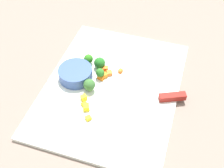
# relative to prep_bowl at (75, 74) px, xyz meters

# --- Properties ---
(ground_plane) EXTENTS (4.00, 4.00, 0.00)m
(ground_plane) POSITION_rel_prep_bowl_xyz_m (0.00, -0.12, -0.03)
(ground_plane) COLOR gray
(cutting_board) EXTENTS (0.50, 0.39, 0.01)m
(cutting_board) POSITION_rel_prep_bowl_xyz_m (0.00, -0.12, -0.02)
(cutting_board) COLOR white
(cutting_board) RESTS_ON ground_plane
(prep_bowl) EXTENTS (0.10, 0.10, 0.04)m
(prep_bowl) POSITION_rel_prep_bowl_xyz_m (0.00, 0.00, 0.00)
(prep_bowl) COLOR #385292
(prep_bowl) RESTS_ON cutting_board
(chef_knife) EXTENTS (0.16, 0.31, 0.02)m
(chef_knife) POSITION_rel_prep_bowl_xyz_m (-0.02, -0.23, -0.01)
(chef_knife) COLOR silver
(chef_knife) RESTS_ON cutting_board
(carrot_dice_0) EXTENTS (0.02, 0.02, 0.01)m
(carrot_dice_0) POSITION_rel_prep_bowl_xyz_m (0.06, -0.08, -0.01)
(carrot_dice_0) COLOR orange
(carrot_dice_0) RESTS_ON cutting_board
(carrot_dice_1) EXTENTS (0.01, 0.01, 0.01)m
(carrot_dice_1) POSITION_rel_prep_bowl_xyz_m (0.07, -0.12, -0.01)
(carrot_dice_1) COLOR orange
(carrot_dice_1) RESTS_ON cutting_board
(carrot_dice_2) EXTENTS (0.02, 0.02, 0.01)m
(carrot_dice_2) POSITION_rel_prep_bowl_xyz_m (0.02, -0.07, -0.01)
(carrot_dice_2) COLOR orange
(carrot_dice_2) RESTS_ON cutting_board
(carrot_dice_3) EXTENTS (0.02, 0.02, 0.01)m
(carrot_dice_3) POSITION_rel_prep_bowl_xyz_m (0.03, -0.08, -0.01)
(carrot_dice_3) COLOR orange
(carrot_dice_3) RESTS_ON cutting_board
(carrot_dice_4) EXTENTS (0.02, 0.02, 0.01)m
(carrot_dice_4) POSITION_rel_prep_bowl_xyz_m (0.05, -0.09, -0.01)
(carrot_dice_4) COLOR orange
(carrot_dice_4) RESTS_ON cutting_board
(carrot_dice_5) EXTENTS (0.02, 0.02, 0.01)m
(carrot_dice_5) POSITION_rel_prep_bowl_xyz_m (0.05, -0.07, -0.01)
(carrot_dice_5) COLOR orange
(carrot_dice_5) RESTS_ON cutting_board
(pepper_dice_0) EXTENTS (0.02, 0.02, 0.01)m
(pepper_dice_0) POSITION_rel_prep_bowl_xyz_m (-0.09, -0.06, -0.01)
(pepper_dice_0) COLOR yellow
(pepper_dice_0) RESTS_ON cutting_board
(pepper_dice_1) EXTENTS (0.02, 0.02, 0.02)m
(pepper_dice_1) POSITION_rel_prep_bowl_xyz_m (-0.10, -0.07, -0.01)
(pepper_dice_1) COLOR yellow
(pepper_dice_1) RESTS_ON cutting_board
(pepper_dice_2) EXTENTS (0.02, 0.02, 0.01)m
(pepper_dice_2) POSITION_rel_prep_bowl_xyz_m (-0.13, -0.09, -0.01)
(pepper_dice_2) COLOR yellow
(pepper_dice_2) RESTS_ON cutting_board
(pepper_dice_3) EXTENTS (0.02, 0.02, 0.02)m
(pepper_dice_3) POSITION_rel_prep_bowl_xyz_m (-0.07, -0.05, -0.01)
(pepper_dice_3) COLOR yellow
(pepper_dice_3) RESTS_ON cutting_board
(broccoli_floret_0) EXTENTS (0.04, 0.04, 0.04)m
(broccoli_floret_0) POSITION_rel_prep_bowl_xyz_m (0.06, -0.05, 0.00)
(broccoli_floret_0) COLOR #83B666
(broccoli_floret_0) RESTS_ON cutting_board
(broccoli_floret_1) EXTENTS (0.03, 0.03, 0.04)m
(broccoli_floret_1) POSITION_rel_prep_bowl_xyz_m (0.02, -0.07, 0.00)
(broccoli_floret_1) COLOR #88B764
(broccoli_floret_1) RESTS_ON cutting_board
(broccoli_floret_2) EXTENTS (0.03, 0.03, 0.04)m
(broccoli_floret_2) POSITION_rel_prep_bowl_xyz_m (-0.03, -0.06, 0.01)
(broccoli_floret_2) COLOR #85AF5E
(broccoli_floret_2) RESTS_ON cutting_board
(broccoli_floret_3) EXTENTS (0.03, 0.03, 0.03)m
(broccoli_floret_3) POSITION_rel_prep_bowl_xyz_m (0.07, -0.01, 0.00)
(broccoli_floret_3) COLOR #90B358
(broccoli_floret_3) RESTS_ON cutting_board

